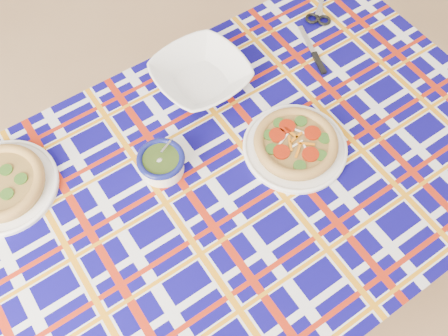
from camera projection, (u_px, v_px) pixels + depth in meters
floor at (220, 182)px, 2.04m from camera, size 4.00×4.00×0.00m
dining_table at (237, 190)px, 1.32m from camera, size 1.54×1.03×0.69m
tablecloth at (237, 186)px, 1.30m from camera, size 1.57×1.06×0.10m
main_focaccia_plate at (296, 143)px, 1.27m from camera, size 0.34×0.34×0.05m
pesto_bowl at (161, 162)px, 1.24m from camera, size 0.13×0.13×0.07m
serving_bowl at (201, 76)px, 1.38m from camera, size 0.26×0.26×0.06m
second_focaccia_plate at (1, 183)px, 1.22m from camera, size 0.29×0.29×0.05m
table_knife at (308, 41)px, 1.48m from camera, size 0.10×0.20×0.01m
kitchen_scissors at (321, 4)px, 1.56m from camera, size 0.19×0.17×0.01m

